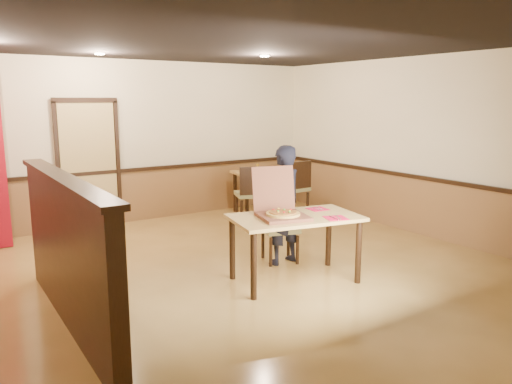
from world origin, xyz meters
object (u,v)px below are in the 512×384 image
(diner_chair, at_px, (279,224))
(diner, at_px, (283,205))
(pizza_box, at_px, (281,211))
(condiment, at_px, (258,167))
(main_table, at_px, (295,225))
(side_chair_left, at_px, (252,192))
(side_chair_right, at_px, (294,186))
(side_table, at_px, (255,181))

(diner_chair, xyz_separation_m, diner, (-0.04, -0.14, 0.29))
(diner, bearing_deg, pizza_box, 45.91)
(pizza_box, height_order, condiment, pizza_box)
(main_table, xyz_separation_m, side_chair_left, (1.10, 2.65, -0.13))
(side_chair_right, height_order, diner, diner)
(main_table, bearing_deg, side_chair_left, 78.63)
(side_chair_left, bearing_deg, side_table, -107.78)
(diner_chair, bearing_deg, condiment, 79.88)
(main_table, xyz_separation_m, diner_chair, (0.31, 0.76, -0.19))
(diner_chair, bearing_deg, side_chair_left, 85.29)
(pizza_box, bearing_deg, diner, 66.35)
(side_chair_right, relative_size, diner, 0.66)
(side_chair_left, bearing_deg, condiment, -110.44)
(side_chair_left, relative_size, pizza_box, 1.38)
(side_chair_left, distance_m, side_table, 0.78)
(side_table, xyz_separation_m, diner, (-1.30, -2.65, 0.17))
(side_chair_left, relative_size, diner, 0.65)
(main_table, bearing_deg, diner, 77.13)
(side_chair_left, distance_m, side_chair_right, 0.93)
(side_chair_right, relative_size, side_table, 1.23)
(side_chair_right, distance_m, pizza_box, 3.42)
(main_table, relative_size, diner_chair, 1.81)
(pizza_box, xyz_separation_m, condiment, (1.87, 3.31, -0.00))
(main_table, bearing_deg, side_table, 75.46)
(side_chair_left, distance_m, pizza_box, 2.92)
(side_chair_left, relative_size, side_chair_right, 0.98)
(diner_chair, relative_size, condiment, 6.38)
(side_table, bearing_deg, side_chair_left, -127.44)
(diner_chair, bearing_deg, side_chair_right, 65.57)
(condiment, bearing_deg, side_chair_left, -130.10)
(pizza_box, bearing_deg, main_table, 0.72)
(side_table, bearing_deg, pizza_box, -118.46)
(side_chair_right, xyz_separation_m, diner, (-1.76, -2.03, 0.21))
(main_table, bearing_deg, side_chair_right, 63.64)
(main_table, xyz_separation_m, side_chair_right, (2.03, 2.64, -0.12))
(side_chair_right, distance_m, condiment, 0.84)
(main_table, relative_size, side_chair_left, 1.60)
(main_table, distance_m, side_chair_left, 2.87)
(diner_chair, height_order, condiment, condiment)
(diner_chair, height_order, side_chair_right, side_chair_right)
(side_table, bearing_deg, main_table, -115.75)
(main_table, distance_m, side_chair_right, 3.33)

